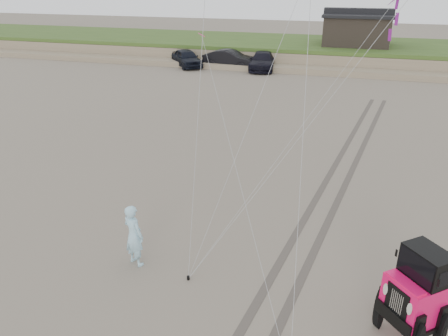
% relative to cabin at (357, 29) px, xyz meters
% --- Properties ---
extents(ground, '(160.00, 160.00, 0.00)m').
position_rel_cabin_xyz_m(ground, '(-2.00, -37.00, -3.24)').
color(ground, '#6B6054').
rests_on(ground, ground).
extents(dune_ridge, '(160.00, 14.25, 1.73)m').
position_rel_cabin_xyz_m(dune_ridge, '(-2.00, 0.50, -2.42)').
color(dune_ridge, '#7A6B54').
rests_on(dune_ridge, ground).
extents(cabin, '(6.40, 5.40, 3.35)m').
position_rel_cabin_xyz_m(cabin, '(0.00, 0.00, 0.00)').
color(cabin, black).
rests_on(cabin, dune_ridge).
extents(truck_a, '(4.47, 4.80, 1.60)m').
position_rel_cabin_xyz_m(truck_a, '(-14.96, -6.62, -2.44)').
color(truck_a, black).
rests_on(truck_a, ground).
extents(truck_b, '(5.14, 2.23, 1.64)m').
position_rel_cabin_xyz_m(truck_b, '(-10.87, -6.12, -2.42)').
color(truck_b, black).
rests_on(truck_b, ground).
extents(truck_c, '(2.82, 5.58, 1.55)m').
position_rel_cabin_xyz_m(truck_c, '(-7.86, -5.89, -2.46)').
color(truck_c, black).
rests_on(truck_c, ground).
extents(jeep, '(5.42, 5.12, 1.94)m').
position_rel_cabin_xyz_m(jeep, '(2.16, -36.70, -2.27)').
color(jeep, '#FF0D5A').
rests_on(jeep, ground).
extents(man, '(0.83, 0.71, 1.94)m').
position_rel_cabin_xyz_m(man, '(-5.28, -35.83, -2.27)').
color(man, '#97D3E9').
rests_on(man, ground).
extents(stake_main, '(0.08, 0.08, 0.12)m').
position_rel_cabin_xyz_m(stake_main, '(-3.52, -36.12, -3.18)').
color(stake_main, black).
rests_on(stake_main, ground).
extents(tire_tracks, '(5.22, 29.74, 0.01)m').
position_rel_cabin_xyz_m(tire_tracks, '(0.00, -29.00, -3.23)').
color(tire_tracks, '#4C443D').
rests_on(tire_tracks, ground).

